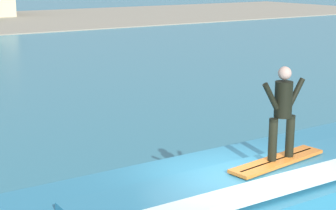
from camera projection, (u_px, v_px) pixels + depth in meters
wave_crest at (274, 202)px, 10.63m from camera, size 10.06×2.99×1.72m
surfboard at (277, 161)px, 10.10m from camera, size 2.22×0.73×0.06m
surfer at (283, 108)px, 9.93m from camera, size 1.00×0.32×1.70m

